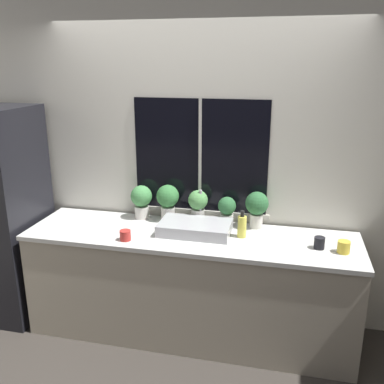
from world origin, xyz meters
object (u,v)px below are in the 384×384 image
Objects in this scene: potted_plant_center at (198,204)px; potted_plant_left at (168,199)px; refrigerator at (0,214)px; soap_bottle at (242,226)px; potted_plant_right at (227,209)px; potted_plant_far_left at (141,199)px; mug_black at (319,243)px; sink at (195,227)px; potted_plant_far_right at (257,206)px; mug_yellow at (344,247)px; mug_red at (125,235)px.

potted_plant_left is at bearing 180.00° from potted_plant_center.
refrigerator is 8.57× the size of soap_bottle.
potted_plant_far_left is at bearing 180.00° from potted_plant_right.
refrigerator is at bearing -166.40° from potted_plant_far_left.
potted_plant_right is 2.76× the size of mug_black.
soap_bottle is at bearing 0.54° from sink.
potted_plant_left reaches higher than potted_plant_far_right.
potted_plant_far_right is 1.41× the size of soap_bottle.
potted_plant_center is (1.69, 0.29, 0.13)m from refrigerator.
potted_plant_far_right is 0.75m from mug_yellow.
potted_plant_far_right reaches higher than mug_yellow.
soap_bottle reaches higher than mug_black.
potted_plant_far_left is 1.35× the size of soap_bottle.
potted_plant_left is at bearing 180.00° from potted_plant_right.
refrigerator is 21.84× the size of mug_red.
potted_plant_center is at bearing 163.13° from mug_yellow.
potted_plant_center reaches higher than potted_plant_right.
potted_plant_center is at bearing -180.00° from potted_plant_far_right.
refrigerator is at bearing -168.57° from potted_plant_left.
refrigerator reaches higher than mug_black.
potted_plant_far_right is (0.49, 0.00, 0.02)m from potted_plant_center.
soap_bottle reaches higher than mug_red.
potted_plant_far_right is at bearing 7.56° from refrigerator.
sink is (1.72, 0.06, 0.01)m from refrigerator.
mug_yellow is (1.11, -0.12, -0.00)m from sink.
mug_black is at bearing 7.15° from mug_red.
mug_yellow reaches higher than mug_black.
sink is 0.55m from mug_red.
mug_black is at bearing -11.84° from potted_plant_far_left.
refrigerator is 2.83m from mug_yellow.
potted_plant_center reaches higher than mug_yellow.
soap_bottle is at bearing 171.59° from mug_black.
potted_plant_left is at bearing 161.30° from soap_bottle.
soap_bottle reaches higher than mug_yellow.
mug_red is at bearing -174.88° from mug_yellow.
soap_bottle is at bearing 170.67° from mug_yellow.
soap_bottle is (0.40, -0.22, -0.08)m from potted_plant_center.
potted_plant_right is 0.80× the size of potted_plant_far_right.
refrigerator is 7.58× the size of potted_plant_right.
mug_red is at bearing -152.75° from potted_plant_far_right.
sink is at bearing 2.11° from refrigerator.
potted_plant_far_left reaches higher than mug_yellow.
potted_plant_far_right reaches higher than sink.
potted_plant_left is 0.54m from mug_red.
potted_plant_far_right is at bearing 67.88° from soap_bottle.
potted_plant_left is (1.43, 0.29, 0.15)m from refrigerator.
potted_plant_far_left is 0.50m from potted_plant_center.
soap_bottle is 0.58m from mug_black.
mug_yellow is (1.39, -0.34, -0.14)m from potted_plant_left.
potted_plant_far_left is at bearing 156.69° from sink.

